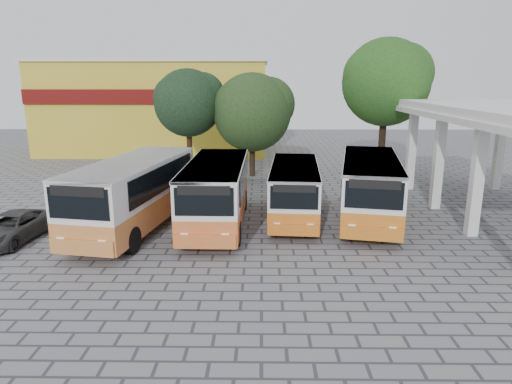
{
  "coord_description": "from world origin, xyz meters",
  "views": [
    {
      "loc": [
        -1.25,
        -17.12,
        6.59
      ],
      "look_at": [
        -1.52,
        3.45,
        1.5
      ],
      "focal_mm": 32.0,
      "sensor_mm": 36.0,
      "label": 1
    }
  ],
  "objects_px": {
    "bus_far_left": "(133,190)",
    "bus_centre_left": "(216,189)",
    "bus_centre_right": "(294,188)",
    "parked_car": "(11,228)",
    "bus_far_right": "(370,185)"
  },
  "relations": [
    {
      "from": "bus_centre_right",
      "to": "bus_far_right",
      "type": "xyz_separation_m",
      "value": [
        3.56,
        -0.22,
        0.22
      ]
    },
    {
      "from": "bus_far_left",
      "to": "parked_car",
      "type": "relative_size",
      "value": 2.13
    },
    {
      "from": "bus_centre_left",
      "to": "bus_centre_right",
      "type": "xyz_separation_m",
      "value": [
        3.63,
        1.15,
        -0.2
      ]
    },
    {
      "from": "bus_far_left",
      "to": "bus_centre_right",
      "type": "xyz_separation_m",
      "value": [
        7.26,
        1.77,
        -0.3
      ]
    },
    {
      "from": "bus_centre_left",
      "to": "parked_car",
      "type": "relative_size",
      "value": 1.94
    },
    {
      "from": "bus_centre_right",
      "to": "bus_far_right",
      "type": "relative_size",
      "value": 0.85
    },
    {
      "from": "bus_centre_left",
      "to": "parked_car",
      "type": "height_order",
      "value": "bus_centre_left"
    },
    {
      "from": "bus_centre_right",
      "to": "parked_car",
      "type": "bearing_deg",
      "value": -159.99
    },
    {
      "from": "bus_far_left",
      "to": "bus_centre_left",
      "type": "relative_size",
      "value": 1.1
    },
    {
      "from": "parked_car",
      "to": "bus_far_right",
      "type": "bearing_deg",
      "value": 17.84
    },
    {
      "from": "bus_far_left",
      "to": "parked_car",
      "type": "bearing_deg",
      "value": -151.11
    },
    {
      "from": "bus_far_left",
      "to": "bus_centre_right",
      "type": "height_order",
      "value": "bus_far_left"
    },
    {
      "from": "bus_far_left",
      "to": "bus_centre_left",
      "type": "xyz_separation_m",
      "value": [
        3.63,
        0.63,
        -0.1
      ]
    },
    {
      "from": "bus_far_right",
      "to": "bus_centre_right",
      "type": "bearing_deg",
      "value": -172.45
    },
    {
      "from": "bus_centre_left",
      "to": "bus_far_right",
      "type": "relative_size",
      "value": 0.95
    }
  ]
}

